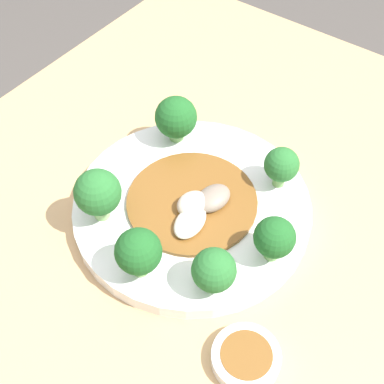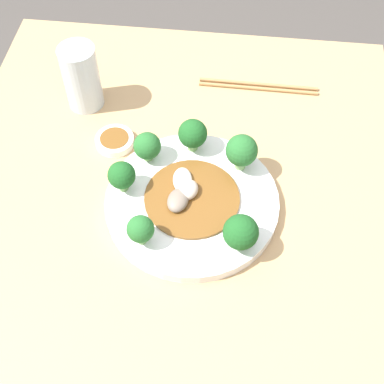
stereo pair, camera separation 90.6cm
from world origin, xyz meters
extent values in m
cube|color=tan|center=(0.00, 0.00, 0.37)|extent=(0.90, 0.79, 0.74)
cylinder|color=white|center=(0.01, 0.04, 0.75)|extent=(0.29, 0.29, 0.02)
cylinder|color=#89B76B|center=(-0.07, 0.11, 0.77)|extent=(0.02, 0.02, 0.02)
sphere|color=#286B2D|center=(-0.07, 0.11, 0.81)|extent=(0.05, 0.05, 0.05)
cylinder|color=#70A356|center=(0.00, -0.08, 0.77)|extent=(0.02, 0.02, 0.02)
sphere|color=#1E5B23|center=(0.00, -0.08, 0.80)|extent=(0.05, 0.05, 0.05)
cylinder|color=#70A356|center=(0.09, 0.12, 0.77)|extent=(0.02, 0.02, 0.01)
sphere|color=#1E5B23|center=(0.09, 0.12, 0.80)|extent=(0.06, 0.06, 0.06)
cylinder|color=#70A356|center=(0.10, -0.03, 0.77)|extent=(0.02, 0.02, 0.02)
sphere|color=#286B2D|center=(0.10, -0.03, 0.80)|extent=(0.04, 0.04, 0.04)
cylinder|color=#7AAD5B|center=(-0.07, -0.05, 0.77)|extent=(0.02, 0.02, 0.01)
sphere|color=#286B2D|center=(-0.07, -0.05, 0.79)|extent=(0.05, 0.05, 0.05)
cylinder|color=#7AAD5B|center=(-0.10, 0.03, 0.77)|extent=(0.02, 0.02, 0.02)
sphere|color=#1E5B23|center=(-0.10, 0.03, 0.80)|extent=(0.05, 0.05, 0.05)
cylinder|color=brown|center=(0.01, 0.04, 0.77)|extent=(0.16, 0.16, 0.01)
ellipsoid|color=gray|center=(0.02, 0.02, 0.77)|extent=(0.05, 0.04, 0.02)
ellipsoid|color=silver|center=(-0.02, 0.02, 0.77)|extent=(0.06, 0.04, 0.02)
ellipsoid|color=beige|center=(0.00, 0.03, 0.78)|extent=(0.05, 0.04, 0.02)
cylinder|color=white|center=(-0.11, -0.12, 0.75)|extent=(0.07, 0.07, 0.01)
cylinder|color=brown|center=(-0.11, -0.12, 0.76)|extent=(0.05, 0.05, 0.00)
camera|label=1|loc=(-0.32, -0.20, 1.27)|focal=50.00mm
camera|label=2|loc=(0.51, 0.09, 1.49)|focal=50.00mm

